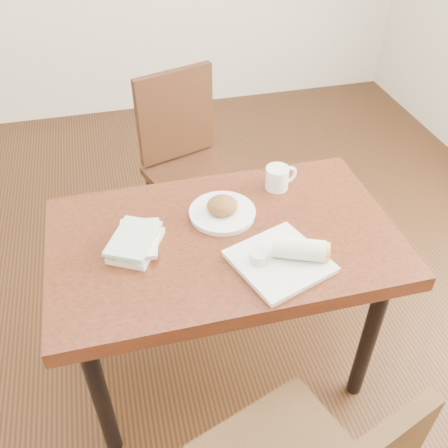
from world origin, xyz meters
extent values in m
cube|color=#472814|center=(0.00, 0.00, -0.01)|extent=(4.00, 5.00, 0.01)
cube|color=maroon|center=(0.00, 0.00, 0.72)|extent=(1.20, 0.72, 0.06)
cylinder|color=black|center=(-0.50, -0.26, 0.34)|extent=(0.06, 0.06, 0.69)
cylinder|color=black|center=(0.50, -0.26, 0.34)|extent=(0.06, 0.06, 0.69)
cylinder|color=black|center=(-0.50, 0.26, 0.34)|extent=(0.06, 0.06, 0.69)
cylinder|color=black|center=(0.50, 0.26, 0.34)|extent=(0.06, 0.06, 0.69)
cylinder|color=#493114|center=(0.12, -0.47, 0.23)|extent=(0.04, 0.04, 0.45)
cylinder|color=#402012|center=(0.17, 0.98, 0.23)|extent=(0.04, 0.04, 0.45)
cylinder|color=#402012|center=(-0.18, 0.87, 0.23)|extent=(0.04, 0.04, 0.45)
cylinder|color=#402012|center=(0.28, 0.64, 0.23)|extent=(0.04, 0.04, 0.45)
cylinder|color=#402012|center=(-0.07, 0.52, 0.23)|extent=(0.04, 0.04, 0.45)
cube|color=#402012|center=(0.05, 0.75, 0.47)|extent=(0.53, 0.53, 0.04)
cube|color=#402012|center=(-0.01, 0.93, 0.73)|extent=(0.39, 0.16, 0.45)
cylinder|color=white|center=(0.02, 0.11, 0.76)|extent=(0.24, 0.24, 0.02)
cylinder|color=white|center=(0.02, 0.11, 0.77)|extent=(0.24, 0.24, 0.01)
ellipsoid|color=#B27538|center=(0.02, 0.11, 0.80)|extent=(0.12, 0.12, 0.06)
cylinder|color=white|center=(0.26, 0.22, 0.79)|extent=(0.09, 0.09, 0.09)
torus|color=white|center=(0.32, 0.23, 0.79)|extent=(0.07, 0.03, 0.07)
cylinder|color=tan|center=(0.26, 0.22, 0.84)|extent=(0.08, 0.08, 0.01)
cylinder|color=#F2E5CC|center=(0.26, 0.22, 0.84)|extent=(0.05, 0.05, 0.00)
cube|color=white|center=(0.14, -0.18, 0.76)|extent=(0.34, 0.34, 0.02)
cube|color=white|center=(0.14, -0.18, 0.77)|extent=(0.35, 0.35, 0.01)
cylinder|color=white|center=(0.20, -0.18, 0.81)|extent=(0.18, 0.13, 0.07)
cylinder|color=yellow|center=(0.28, -0.22, 0.81)|extent=(0.05, 0.06, 0.06)
cylinder|color=silver|center=(0.07, -0.17, 0.79)|extent=(0.06, 0.06, 0.03)
cylinder|color=red|center=(0.07, -0.17, 0.80)|extent=(0.05, 0.05, 0.01)
cube|color=white|center=(-0.30, 0.01, 0.76)|extent=(0.21, 0.24, 0.02)
cube|color=silver|center=(-0.29, 0.02, 0.78)|extent=(0.16, 0.21, 0.02)
cube|color=#79B686|center=(-0.31, 0.01, 0.80)|extent=(0.21, 0.24, 0.01)
camera|label=1|loc=(-0.31, -1.25, 1.89)|focal=40.00mm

